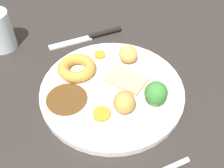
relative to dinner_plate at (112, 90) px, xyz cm
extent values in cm
cube|color=#2B2623|center=(2.51, -2.24, -2.50)|extent=(120.00, 84.00, 3.60)
cylinder|color=silver|center=(0.00, 0.00, 0.00)|extent=(28.17, 28.17, 1.40)
cylinder|color=#563819|center=(0.05, 9.00, 0.85)|extent=(7.75, 7.75, 0.30)
cube|color=tan|center=(0.68, -3.27, 1.10)|extent=(9.13, 8.72, 0.80)
torus|color=#C68938|center=(6.63, 5.28, 1.83)|extent=(7.78, 7.78, 2.26)
ellipsoid|color=#BC8C42|center=(-5.72, -0.21, 2.66)|extent=(5.62, 5.49, 3.92)
ellipsoid|color=tan|center=(6.28, -5.92, 2.47)|extent=(4.36, 4.18, 3.54)
cylinder|color=orange|center=(9.77, -0.67, 1.02)|extent=(2.46, 2.46, 0.64)
cylinder|color=orange|center=(-5.59, 3.98, 1.01)|extent=(3.17, 3.17, 0.62)
cylinder|color=#8CB766|center=(-6.46, -5.92, 1.49)|extent=(1.58, 1.58, 1.58)
sphere|color=#387A33|center=(-6.46, -5.92, 3.74)|extent=(4.18, 4.18, 4.18)
cylinder|color=black|center=(18.73, -4.94, -0.10)|extent=(1.70, 8.56, 1.20)
cube|color=silver|center=(18.20, 4.04, -0.50)|extent=(2.31, 10.58, 0.40)
camera|label=1|loc=(-32.06, 11.63, 38.08)|focal=41.48mm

